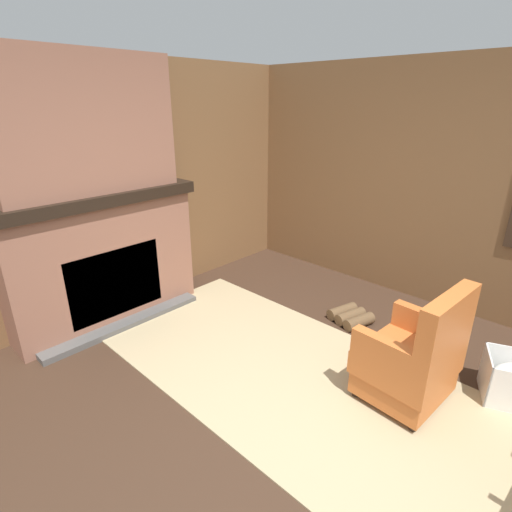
{
  "coord_description": "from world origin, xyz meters",
  "views": [
    {
      "loc": [
        1.19,
        -1.64,
        2.15
      ],
      "look_at": [
        -1.01,
        0.68,
        0.9
      ],
      "focal_mm": 28.0,
      "sensor_mm": 36.0,
      "label": 1
    }
  ],
  "objects_px": {
    "firewood_stack": "(350,316)",
    "oil_lamp_vase": "(61,184)",
    "storage_case": "(117,180)",
    "armchair": "(413,360)"
  },
  "relations": [
    {
      "from": "armchair",
      "to": "storage_case",
      "type": "bearing_deg",
      "value": 17.35
    },
    {
      "from": "oil_lamp_vase",
      "to": "storage_case",
      "type": "relative_size",
      "value": 1.48
    },
    {
      "from": "firewood_stack",
      "to": "oil_lamp_vase",
      "type": "relative_size",
      "value": 1.43
    },
    {
      "from": "armchair",
      "to": "firewood_stack",
      "type": "relative_size",
      "value": 2.16
    },
    {
      "from": "firewood_stack",
      "to": "storage_case",
      "type": "height_order",
      "value": "storage_case"
    },
    {
      "from": "armchair",
      "to": "oil_lamp_vase",
      "type": "bearing_deg",
      "value": 27.05
    },
    {
      "from": "oil_lamp_vase",
      "to": "storage_case",
      "type": "distance_m",
      "value": 0.54
    },
    {
      "from": "armchair",
      "to": "storage_case",
      "type": "relative_size",
      "value": 4.58
    },
    {
      "from": "armchair",
      "to": "firewood_stack",
      "type": "distance_m",
      "value": 1.2
    },
    {
      "from": "firewood_stack",
      "to": "oil_lamp_vase",
      "type": "bearing_deg",
      "value": -134.9
    }
  ]
}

